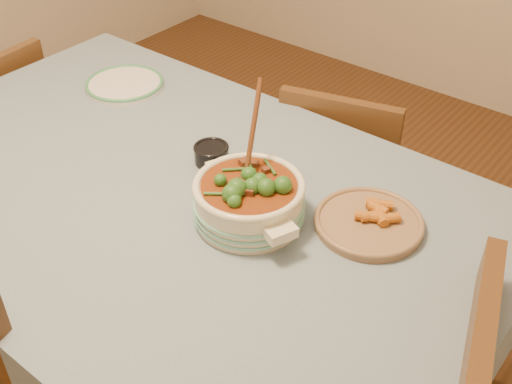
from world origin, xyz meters
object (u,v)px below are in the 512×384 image
white_plate (125,84)px  fried_plate (369,221)px  stew_casserole (249,197)px  chair_far (341,177)px  condiment_bowl (211,153)px  dining_table (167,217)px

white_plate → fried_plate: bearing=-6.6°
stew_casserole → chair_far: size_ratio=0.40×
condiment_bowl → chair_far: condiment_bowl is taller
white_plate → condiment_bowl: bearing=-15.7°
stew_casserole → white_plate: (-0.71, 0.26, -0.05)m
white_plate → chair_far: (0.58, 0.38, -0.31)m
condiment_bowl → stew_casserole: bearing=-28.4°
white_plate → stew_casserole: bearing=-19.9°
fried_plate → chair_far: 0.69m
stew_casserole → condiment_bowl: 0.26m
stew_casserole → chair_far: stew_casserole is taller
white_plate → condiment_bowl: size_ratio=2.67×
stew_casserole → white_plate: bearing=160.1°
dining_table → stew_casserole: stew_casserole is taller
condiment_bowl → dining_table: bearing=-95.1°
dining_table → white_plate: bearing=147.6°
white_plate → chair_far: chair_far is taller
stew_casserole → fried_plate: size_ratio=1.28×
dining_table → stew_casserole: (0.24, 0.04, 0.16)m
dining_table → chair_far: 0.72m
stew_casserole → fried_plate: 0.28m
stew_casserole → condiment_bowl: bearing=151.6°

